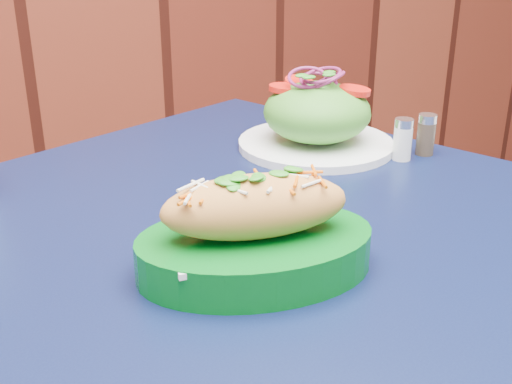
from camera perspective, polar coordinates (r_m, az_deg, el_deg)
cafe_table at (r=0.78m, az=-0.51°, el=-8.41°), size 1.01×1.01×0.75m
banh_mi_basket at (r=0.62m, az=-0.07°, el=-3.73°), size 0.27×0.21×0.11m
salad_plate at (r=0.97m, az=5.42°, el=6.59°), size 0.24×0.24×0.12m
salt_shaker at (r=0.95m, az=12.92°, el=4.58°), size 0.03×0.03×0.06m
pepper_shaker at (r=0.98m, az=14.87°, el=4.95°), size 0.03×0.03×0.06m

